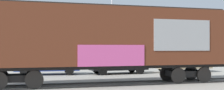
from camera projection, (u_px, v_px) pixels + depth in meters
ground_plane at (128, 84)px, 16.74m from camera, size 260.00×260.00×0.00m
track at (115, 84)px, 16.60m from camera, size 59.99×5.26×0.08m
freight_car at (108, 38)px, 16.50m from camera, size 15.78×3.62×4.49m
flagpole at (109, 6)px, 27.73m from camera, size 1.58×0.64×9.31m
hillside at (60, 38)px, 94.29m from camera, size 137.96×34.51×14.51m
parked_car_blue at (47, 63)px, 22.49m from camera, size 4.79×1.88×1.79m
parked_car_black at (117, 63)px, 23.33m from camera, size 4.67×2.31×1.70m
parked_car_tan at (183, 62)px, 24.93m from camera, size 4.69×2.14×1.70m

